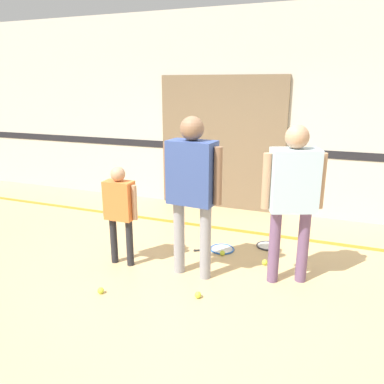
{
  "coord_description": "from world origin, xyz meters",
  "views": [
    {
      "loc": [
        1.39,
        -3.34,
        2.06
      ],
      "look_at": [
        0.05,
        0.19,
        0.96
      ],
      "focal_mm": 35.0,
      "sensor_mm": 36.0,
      "label": 1
    }
  ],
  "objects_px": {
    "racket_second_spare": "(268,246)",
    "tennis_ball_by_spare_racket": "(222,253)",
    "tennis_ball_near_instructor": "(198,295)",
    "racket_spare_on_floor": "(221,249)",
    "tennis_ball_stray_left": "(265,262)",
    "person_student_right": "(293,189)",
    "tennis_ball_stray_right": "(101,291)",
    "person_instructor": "(192,181)",
    "person_student_left": "(120,205)"
  },
  "relations": [
    {
      "from": "racket_second_spare",
      "to": "tennis_ball_by_spare_racket",
      "type": "height_order",
      "value": "tennis_ball_by_spare_racket"
    },
    {
      "from": "tennis_ball_near_instructor",
      "to": "tennis_ball_by_spare_racket",
      "type": "distance_m",
      "value": 1.01
    },
    {
      "from": "racket_spare_on_floor",
      "to": "tennis_ball_stray_left",
      "type": "distance_m",
      "value": 0.64
    },
    {
      "from": "racket_second_spare",
      "to": "tennis_ball_near_instructor",
      "type": "bearing_deg",
      "value": -37.71
    },
    {
      "from": "person_student_right",
      "to": "racket_second_spare",
      "type": "height_order",
      "value": "person_student_right"
    },
    {
      "from": "racket_spare_on_floor",
      "to": "tennis_ball_near_instructor",
      "type": "height_order",
      "value": "tennis_ball_near_instructor"
    },
    {
      "from": "tennis_ball_stray_left",
      "to": "tennis_ball_stray_right",
      "type": "bearing_deg",
      "value": -139.93
    },
    {
      "from": "person_student_right",
      "to": "tennis_ball_stray_right",
      "type": "bearing_deg",
      "value": 6.54
    },
    {
      "from": "person_instructor",
      "to": "person_student_right",
      "type": "distance_m",
      "value": 1.03
    },
    {
      "from": "person_student_right",
      "to": "tennis_ball_stray_left",
      "type": "bearing_deg",
      "value": -66.63
    },
    {
      "from": "person_student_left",
      "to": "tennis_ball_stray_right",
      "type": "xyz_separation_m",
      "value": [
        0.14,
        -0.66,
        -0.69
      ]
    },
    {
      "from": "racket_spare_on_floor",
      "to": "racket_second_spare",
      "type": "height_order",
      "value": "same"
    },
    {
      "from": "tennis_ball_by_spare_racket",
      "to": "tennis_ball_stray_left",
      "type": "height_order",
      "value": "same"
    },
    {
      "from": "tennis_ball_stray_left",
      "to": "tennis_ball_by_spare_racket",
      "type": "bearing_deg",
      "value": 172.91
    },
    {
      "from": "racket_spare_on_floor",
      "to": "tennis_ball_near_instructor",
      "type": "relative_size",
      "value": 8.25
    },
    {
      "from": "person_student_left",
      "to": "tennis_ball_stray_right",
      "type": "bearing_deg",
      "value": -78.38
    },
    {
      "from": "tennis_ball_near_instructor",
      "to": "racket_spare_on_floor",
      "type": "bearing_deg",
      "value": 95.32
    },
    {
      "from": "racket_spare_on_floor",
      "to": "tennis_ball_by_spare_racket",
      "type": "xyz_separation_m",
      "value": [
        0.07,
        -0.15,
        0.02
      ]
    },
    {
      "from": "person_student_left",
      "to": "tennis_ball_stray_left",
      "type": "bearing_deg",
      "value": 19.22
    },
    {
      "from": "person_instructor",
      "to": "racket_second_spare",
      "type": "relative_size",
      "value": 3.26
    },
    {
      "from": "person_student_right",
      "to": "tennis_ball_stray_right",
      "type": "distance_m",
      "value": 2.21
    },
    {
      "from": "tennis_ball_stray_left",
      "to": "tennis_ball_stray_right",
      "type": "height_order",
      "value": "same"
    },
    {
      "from": "racket_second_spare",
      "to": "tennis_ball_near_instructor",
      "type": "distance_m",
      "value": 1.53
    },
    {
      "from": "tennis_ball_near_instructor",
      "to": "tennis_ball_stray_right",
      "type": "relative_size",
      "value": 1.0
    },
    {
      "from": "racket_spare_on_floor",
      "to": "tennis_ball_by_spare_racket",
      "type": "distance_m",
      "value": 0.17
    },
    {
      "from": "tennis_ball_near_instructor",
      "to": "tennis_ball_by_spare_racket",
      "type": "bearing_deg",
      "value": 92.4
    },
    {
      "from": "person_student_right",
      "to": "tennis_ball_near_instructor",
      "type": "bearing_deg",
      "value": 18.53
    },
    {
      "from": "person_instructor",
      "to": "tennis_ball_by_spare_racket",
      "type": "xyz_separation_m",
      "value": [
        0.19,
        0.58,
        -1.05
      ]
    },
    {
      "from": "person_student_left",
      "to": "tennis_ball_stray_right",
      "type": "relative_size",
      "value": 17.82
    },
    {
      "from": "person_student_left",
      "to": "racket_second_spare",
      "type": "xyz_separation_m",
      "value": [
        1.54,
        1.08,
        -0.72
      ]
    },
    {
      "from": "tennis_ball_stray_right",
      "to": "racket_second_spare",
      "type": "bearing_deg",
      "value": 51.2
    },
    {
      "from": "person_student_right",
      "to": "tennis_ball_by_spare_racket",
      "type": "xyz_separation_m",
      "value": [
        -0.82,
        0.35,
        -1.01
      ]
    },
    {
      "from": "person_student_left",
      "to": "racket_spare_on_floor",
      "type": "distance_m",
      "value": 1.44
    },
    {
      "from": "person_student_left",
      "to": "tennis_ball_by_spare_racket",
      "type": "height_order",
      "value": "person_student_left"
    },
    {
      "from": "person_student_right",
      "to": "tennis_ball_near_instructor",
      "type": "relative_size",
      "value": 25.45
    },
    {
      "from": "person_instructor",
      "to": "racket_spare_on_floor",
      "type": "height_order",
      "value": "person_instructor"
    },
    {
      "from": "person_instructor",
      "to": "tennis_ball_by_spare_racket",
      "type": "distance_m",
      "value": 1.21
    },
    {
      "from": "person_student_left",
      "to": "tennis_ball_near_instructor",
      "type": "bearing_deg",
      "value": -19.63
    },
    {
      "from": "person_student_right",
      "to": "person_student_left",
      "type": "bearing_deg",
      "value": -13.49
    },
    {
      "from": "person_instructor",
      "to": "tennis_ball_stray_left",
      "type": "height_order",
      "value": "person_instructor"
    },
    {
      "from": "person_student_right",
      "to": "racket_second_spare",
      "type": "xyz_separation_m",
      "value": [
        -0.33,
        0.8,
        -1.03
      ]
    },
    {
      "from": "person_instructor",
      "to": "person_student_left",
      "type": "distance_m",
      "value": 0.94
    },
    {
      "from": "person_student_right",
      "to": "tennis_ball_near_instructor",
      "type": "xyz_separation_m",
      "value": [
        -0.78,
        -0.66,
        -1.01
      ]
    },
    {
      "from": "person_student_left",
      "to": "racket_spare_on_floor",
      "type": "xyz_separation_m",
      "value": [
        0.98,
        0.78,
        -0.72
      ]
    },
    {
      "from": "person_instructor",
      "to": "person_student_right",
      "type": "relative_size",
      "value": 1.04
    },
    {
      "from": "tennis_ball_by_spare_racket",
      "to": "person_student_left",
      "type": "bearing_deg",
      "value": -149.25
    },
    {
      "from": "tennis_ball_near_instructor",
      "to": "tennis_ball_stray_left",
      "type": "bearing_deg",
      "value": 62.3
    },
    {
      "from": "tennis_ball_stray_left",
      "to": "tennis_ball_stray_right",
      "type": "distance_m",
      "value": 1.9
    },
    {
      "from": "person_student_right",
      "to": "tennis_ball_stray_right",
      "type": "height_order",
      "value": "person_student_right"
    },
    {
      "from": "person_instructor",
      "to": "racket_second_spare",
      "type": "height_order",
      "value": "person_instructor"
    }
  ]
}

